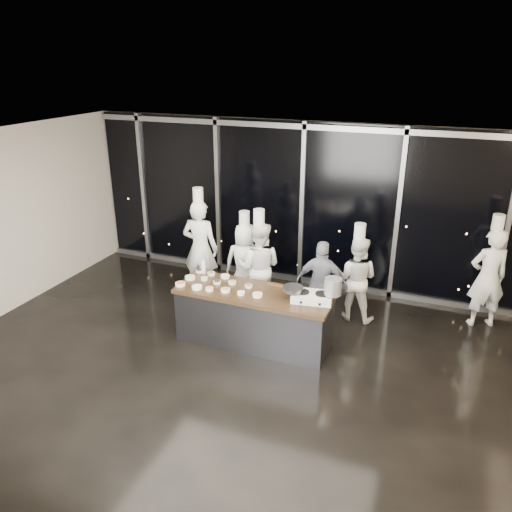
{
  "coord_description": "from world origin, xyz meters",
  "views": [
    {
      "loc": [
        2.6,
        -5.56,
        4.31
      ],
      "look_at": [
        -0.09,
        1.2,
        1.37
      ],
      "focal_mm": 35.0,
      "sensor_mm": 36.0,
      "label": 1
    }
  ],
  "objects_px": {
    "frying_pan": "(292,289)",
    "chef_far_left": "(200,248)",
    "stove": "(312,297)",
    "stock_pot": "(333,286)",
    "chef_right": "(356,278)",
    "guest": "(322,283)",
    "chef_left": "(245,262)",
    "chef_center": "(259,267)",
    "chef_side": "(488,277)",
    "demo_counter": "(254,317)"
  },
  "relations": [
    {
      "from": "demo_counter",
      "to": "stove",
      "type": "xyz_separation_m",
      "value": [
        0.92,
        0.03,
        0.51
      ]
    },
    {
      "from": "stove",
      "to": "chef_center",
      "type": "relative_size",
      "value": 0.34
    },
    {
      "from": "guest",
      "to": "stock_pot",
      "type": "bearing_deg",
      "value": 110.09
    },
    {
      "from": "stock_pot",
      "to": "chef_side",
      "type": "xyz_separation_m",
      "value": [
        2.18,
        1.89,
        -0.28
      ]
    },
    {
      "from": "stove",
      "to": "chef_left",
      "type": "xyz_separation_m",
      "value": [
        -1.63,
        1.29,
        -0.19
      ]
    },
    {
      "from": "guest",
      "to": "chef_left",
      "type": "bearing_deg",
      "value": -14.7
    },
    {
      "from": "stove",
      "to": "chef_left",
      "type": "height_order",
      "value": "chef_left"
    },
    {
      "from": "chef_center",
      "to": "chef_side",
      "type": "height_order",
      "value": "chef_side"
    },
    {
      "from": "chef_right",
      "to": "chef_side",
      "type": "distance_m",
      "value": 2.15
    },
    {
      "from": "chef_right",
      "to": "frying_pan",
      "type": "bearing_deg",
      "value": 66.96
    },
    {
      "from": "frying_pan",
      "to": "chef_far_left",
      "type": "xyz_separation_m",
      "value": [
        -2.21,
        1.26,
        -0.11
      ]
    },
    {
      "from": "chef_center",
      "to": "demo_counter",
      "type": "bearing_deg",
      "value": 98.14
    },
    {
      "from": "demo_counter",
      "to": "guest",
      "type": "height_order",
      "value": "guest"
    },
    {
      "from": "chef_left",
      "to": "chef_center",
      "type": "distance_m",
      "value": 0.47
    },
    {
      "from": "demo_counter",
      "to": "guest",
      "type": "xyz_separation_m",
      "value": [
        0.83,
        1.0,
        0.29
      ]
    },
    {
      "from": "demo_counter",
      "to": "chef_side",
      "type": "relative_size",
      "value": 1.25
    },
    {
      "from": "frying_pan",
      "to": "stock_pot",
      "type": "bearing_deg",
      "value": -0.4
    },
    {
      "from": "chef_far_left",
      "to": "chef_left",
      "type": "bearing_deg",
      "value": -179.45
    },
    {
      "from": "stove",
      "to": "chef_center",
      "type": "xyz_separation_m",
      "value": [
        -1.25,
        1.03,
        -0.12
      ]
    },
    {
      "from": "guest",
      "to": "chef_right",
      "type": "relative_size",
      "value": 0.86
    },
    {
      "from": "stock_pot",
      "to": "chef_right",
      "type": "relative_size",
      "value": 0.15
    },
    {
      "from": "frying_pan",
      "to": "chef_far_left",
      "type": "height_order",
      "value": "chef_far_left"
    },
    {
      "from": "demo_counter",
      "to": "chef_left",
      "type": "bearing_deg",
      "value": 118.35
    },
    {
      "from": "stove",
      "to": "demo_counter",
      "type": "bearing_deg",
      "value": 173.44
    },
    {
      "from": "stock_pot",
      "to": "chef_right",
      "type": "bearing_deg",
      "value": 85.19
    },
    {
      "from": "stove",
      "to": "chef_right",
      "type": "xyz_separation_m",
      "value": [
        0.41,
        1.36,
        -0.2
      ]
    },
    {
      "from": "frying_pan",
      "to": "chef_center",
      "type": "height_order",
      "value": "chef_center"
    },
    {
      "from": "frying_pan",
      "to": "chef_right",
      "type": "relative_size",
      "value": 0.33
    },
    {
      "from": "guest",
      "to": "chef_right",
      "type": "distance_m",
      "value": 0.64
    },
    {
      "from": "stove",
      "to": "chef_far_left",
      "type": "bearing_deg",
      "value": 145.43
    },
    {
      "from": "chef_left",
      "to": "chef_center",
      "type": "height_order",
      "value": "chef_center"
    },
    {
      "from": "demo_counter",
      "to": "stock_pot",
      "type": "height_order",
      "value": "stock_pot"
    },
    {
      "from": "stock_pot",
      "to": "frying_pan",
      "type": "bearing_deg",
      "value": -171.81
    },
    {
      "from": "frying_pan",
      "to": "chef_side",
      "type": "distance_m",
      "value": 3.41
    },
    {
      "from": "frying_pan",
      "to": "chef_center",
      "type": "relative_size",
      "value": 0.3
    },
    {
      "from": "stove",
      "to": "frying_pan",
      "type": "relative_size",
      "value": 1.12
    },
    {
      "from": "chef_center",
      "to": "chef_far_left",
      "type": "bearing_deg",
      "value": -18.11
    },
    {
      "from": "stove",
      "to": "chef_center",
      "type": "height_order",
      "value": "chef_center"
    },
    {
      "from": "stock_pot",
      "to": "chef_left",
      "type": "relative_size",
      "value": 0.15
    },
    {
      "from": "chef_center",
      "to": "chef_side",
      "type": "bearing_deg",
      "value": -175.67
    },
    {
      "from": "frying_pan",
      "to": "guest",
      "type": "distance_m",
      "value": 1.08
    },
    {
      "from": "frying_pan",
      "to": "chef_left",
      "type": "height_order",
      "value": "chef_left"
    },
    {
      "from": "chef_far_left",
      "to": "chef_center",
      "type": "distance_m",
      "value": 1.27
    },
    {
      "from": "stove",
      "to": "frying_pan",
      "type": "xyz_separation_m",
      "value": [
        -0.3,
        -0.04,
        0.1
      ]
    },
    {
      "from": "chef_left",
      "to": "chef_right",
      "type": "bearing_deg",
      "value": 168.96
    },
    {
      "from": "frying_pan",
      "to": "chef_side",
      "type": "relative_size",
      "value": 0.29
    },
    {
      "from": "demo_counter",
      "to": "frying_pan",
      "type": "distance_m",
      "value": 0.87
    },
    {
      "from": "chef_far_left",
      "to": "chef_side",
      "type": "bearing_deg",
      "value": -175.79
    },
    {
      "from": "stove",
      "to": "guest",
      "type": "relative_size",
      "value": 0.43
    },
    {
      "from": "stock_pot",
      "to": "chef_far_left",
      "type": "bearing_deg",
      "value": 157.18
    }
  ]
}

